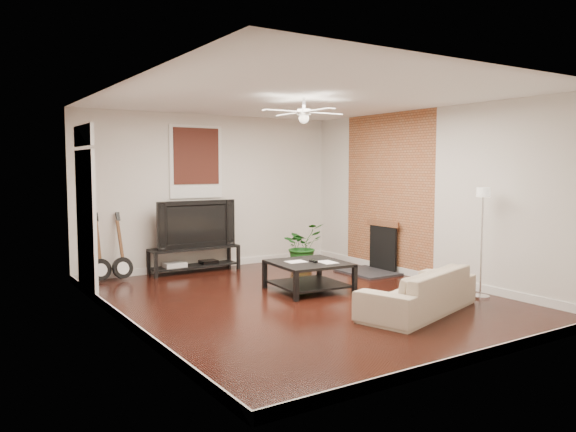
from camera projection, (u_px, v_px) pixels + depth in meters
name	position (u px, v px, depth m)	size (l,w,h in m)	color
room	(304.00, 200.00, 7.73)	(5.01, 6.01, 2.81)	black
brick_accent	(388.00, 193.00, 9.91)	(0.02, 2.20, 2.80)	#A15A34
fireplace	(375.00, 247.00, 9.84)	(0.80, 1.10, 0.92)	black
window_back	(196.00, 162.00, 10.01)	(1.00, 0.06, 1.30)	#3C1A10
door_left	(87.00, 209.00, 8.01)	(0.08, 1.00, 2.50)	white
tv_stand	(195.00, 259.00, 9.93)	(1.60, 0.43, 0.45)	black
tv	(194.00, 223.00, 9.89)	(1.44, 0.19, 0.83)	black
coffee_table	(309.00, 276.00, 8.40)	(1.05, 1.05, 0.44)	black
sofa	(418.00, 290.00, 7.15)	(1.93, 0.76, 0.56)	tan
floor_lamp	(482.00, 243.00, 7.92)	(0.26, 0.26, 1.58)	white
potted_plant	(302.00, 246.00, 10.32)	(0.74, 0.64, 0.83)	#1A5B1B
guitar_left	(100.00, 247.00, 8.98)	(0.35, 0.25, 1.14)	black
guitar_right	(122.00, 246.00, 9.15)	(0.35, 0.25, 1.14)	black
ceiling_fan	(304.00, 112.00, 7.63)	(1.24, 1.24, 0.32)	white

